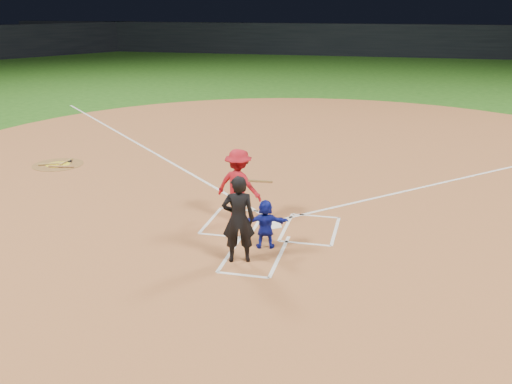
% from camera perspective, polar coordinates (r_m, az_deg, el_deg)
% --- Properties ---
extents(ground, '(120.00, 120.00, 0.00)m').
position_cam_1_polar(ground, '(14.24, 1.55, -3.41)').
color(ground, '#215314').
rests_on(ground, ground).
extents(home_plate_dirt, '(28.00, 28.00, 0.01)m').
position_cam_1_polar(home_plate_dirt, '(19.85, 5.18, 2.91)').
color(home_plate_dirt, '#9B5B32').
rests_on(home_plate_dirt, ground).
extents(stadium_wall_far, '(80.00, 1.20, 3.20)m').
position_cam_1_polar(stadium_wall_far, '(61.11, 11.32, 14.67)').
color(stadium_wall_far, black).
rests_on(stadium_wall_far, ground).
extents(home_plate, '(0.60, 0.60, 0.02)m').
position_cam_1_polar(home_plate, '(14.24, 1.55, -3.34)').
color(home_plate, white).
rests_on(home_plate, home_plate_dirt).
extents(on_deck_circle, '(1.70, 1.70, 0.01)m').
position_cam_1_polar(on_deck_circle, '(20.67, -19.19, 2.61)').
color(on_deck_circle, brown).
rests_on(on_deck_circle, home_plate_dirt).
extents(on_deck_logo, '(0.80, 0.80, 0.00)m').
position_cam_1_polar(on_deck_logo, '(20.67, -19.19, 2.62)').
color(on_deck_logo, yellow).
rests_on(on_deck_logo, on_deck_circle).
extents(on_deck_bat_a, '(0.07, 0.84, 0.06)m').
position_cam_1_polar(on_deck_bat_a, '(20.78, -18.49, 2.87)').
color(on_deck_bat_a, '#A47E3C').
rests_on(on_deck_bat_a, on_deck_circle).
extents(on_deck_bat_b, '(0.77, 0.45, 0.06)m').
position_cam_1_polar(on_deck_bat_b, '(20.69, -19.82, 2.66)').
color(on_deck_bat_b, olive).
rests_on(on_deck_bat_b, on_deck_circle).
extents(on_deck_bat_c, '(0.84, 0.22, 0.06)m').
position_cam_1_polar(on_deck_bat_c, '(20.26, -18.93, 2.43)').
color(on_deck_bat_c, '#8F5E34').
rests_on(on_deck_bat_c, on_deck_circle).
extents(bat_weight_donut, '(0.19, 0.19, 0.05)m').
position_cam_1_polar(bat_weight_donut, '(20.88, -18.16, 2.96)').
color(bat_weight_donut, black).
rests_on(bat_weight_donut, on_deck_circle).
extents(catcher, '(1.10, 0.55, 1.13)m').
position_cam_1_polar(catcher, '(12.80, 0.95, -3.21)').
color(catcher, '#121C95').
rests_on(catcher, home_plate_dirt).
extents(umpire, '(0.80, 0.64, 1.91)m').
position_cam_1_polar(umpire, '(12.00, -1.77, -2.73)').
color(umpire, black).
rests_on(umpire, home_plate_dirt).
extents(chalk_markings, '(28.35, 17.32, 0.01)m').
position_cam_1_polar(chalk_markings, '(19.17, 4.86, 2.38)').
color(chalk_markings, white).
rests_on(chalk_markings, home_plate_dirt).
extents(batter_at_plate, '(1.50, 1.00, 1.86)m').
position_cam_1_polar(batter_at_plate, '(14.26, -1.75, 0.65)').
color(batter_at_plate, '#AE131E').
rests_on(batter_at_plate, home_plate_dirt).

